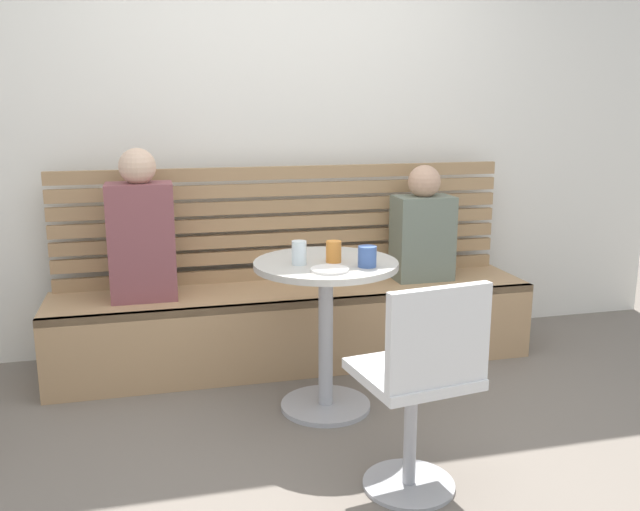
{
  "coord_description": "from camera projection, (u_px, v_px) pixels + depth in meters",
  "views": [
    {
      "loc": [
        -0.75,
        -2.37,
        1.46
      ],
      "look_at": [
        0.01,
        0.66,
        0.75
      ],
      "focal_mm": 37.54,
      "sensor_mm": 36.0,
      "label": 1
    }
  ],
  "objects": [
    {
      "name": "booth_bench",
      "position": [
        296.0,
        325.0,
        3.83
      ],
      "size": [
        2.7,
        0.52,
        0.44
      ],
      "color": "tan",
      "rests_on": "ground"
    },
    {
      "name": "booth_backrest",
      "position": [
        287.0,
        222.0,
        3.93
      ],
      "size": [
        2.65,
        0.04,
        0.67
      ],
      "color": "#A68157",
      "rests_on": "booth_bench"
    },
    {
      "name": "cup_mug_blue",
      "position": [
        367.0,
        257.0,
        3.01
      ],
      "size": [
        0.08,
        0.08,
        0.09
      ],
      "primitive_type": "cylinder",
      "color": "#3D5B9E",
      "rests_on": "cafe_table"
    },
    {
      "name": "person_child_left",
      "position": [
        423.0,
        229.0,
        3.93
      ],
      "size": [
        0.34,
        0.22,
        0.68
      ],
      "color": "slate",
      "rests_on": "booth_bench"
    },
    {
      "name": "cafe_table",
      "position": [
        326.0,
        307.0,
        3.18
      ],
      "size": [
        0.68,
        0.68,
        0.74
      ],
      "color": "#ADADB2",
      "rests_on": "ground"
    },
    {
      "name": "ground",
      "position": [
        357.0,
        468.0,
        2.74
      ],
      "size": [
        8.0,
        8.0,
        0.0
      ],
      "primitive_type": "plane",
      "color": "#70665B"
    },
    {
      "name": "person_adult",
      "position": [
        141.0,
        232.0,
        3.51
      ],
      "size": [
        0.34,
        0.22,
        0.8
      ],
      "color": "brown",
      "rests_on": "booth_bench"
    },
    {
      "name": "cup_tumbler_orange",
      "position": [
        334.0,
        252.0,
        3.1
      ],
      "size": [
        0.07,
        0.07,
        0.1
      ],
      "primitive_type": "cylinder",
      "color": "orange",
      "rests_on": "cafe_table"
    },
    {
      "name": "white_chair",
      "position": [
        421.0,
        381.0,
        2.45
      ],
      "size": [
        0.45,
        0.45,
        0.85
      ],
      "color": "#ADADB2",
      "rests_on": "ground"
    },
    {
      "name": "cup_water_clear",
      "position": [
        299.0,
        253.0,
        3.05
      ],
      "size": [
        0.07,
        0.07,
        0.11
      ],
      "primitive_type": "cylinder",
      "color": "white",
      "rests_on": "cafe_table"
    },
    {
      "name": "back_wall",
      "position": [
        279.0,
        106.0,
        3.97
      ],
      "size": [
        5.2,
        0.1,
        2.9
      ],
      "primitive_type": "cube",
      "color": "white",
      "rests_on": "ground"
    },
    {
      "name": "plate_small",
      "position": [
        330.0,
        270.0,
        2.95
      ],
      "size": [
        0.17,
        0.17,
        0.01
      ],
      "primitive_type": "cylinder",
      "color": "white",
      "rests_on": "cafe_table"
    }
  ]
}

